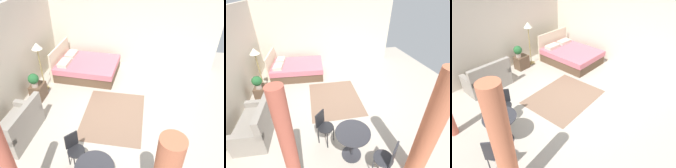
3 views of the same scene
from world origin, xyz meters
The scene contains 14 objects.
ground_plane centered at (0.00, 0.00, -0.01)m, with size 9.09×9.03×0.02m, color #B2A899.
wall_back centered at (0.00, 3.02, 1.40)m, with size 9.09×0.12×2.79m, color beige.
wall_right centered at (3.05, 0.00, 1.40)m, with size 0.12×6.03×2.79m, color beige.
area_rug centered at (-0.02, 0.16, 0.00)m, with size 2.09×1.63×0.01m, color #7F604C.
bed centered at (1.95, 1.45, 0.28)m, with size 1.65×2.12×1.03m.
couch centered at (-1.13, 2.31, 0.31)m, with size 1.36×0.80×0.93m.
nightstand centered at (0.41, 2.51, 0.24)m, with size 0.47×0.37×0.48m.
potted_plant centered at (0.31, 2.53, 0.72)m, with size 0.30×0.30×0.42m.
floor_lamp centered at (0.90, 2.56, 1.34)m, with size 0.32×0.32×1.59m.
balcony_table centered at (-2.17, 0.17, 0.50)m, with size 0.72×0.72×0.72m.
cafe_chair_near_window centered at (-2.72, -0.36, 0.53)m, with size 0.54×0.54×0.89m.
cafe_chair_near_couch centered at (-1.67, 0.72, 0.53)m, with size 0.51×0.51×0.85m.
curtain_left centered at (-2.80, -0.93, 1.17)m, with size 0.32×0.32×2.33m.
curtain_right centered at (-2.80, 1.28, 1.17)m, with size 0.20×0.20×2.33m.
Camera 2 is at (-4.29, 0.89, 3.20)m, focal length 25.47 mm.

